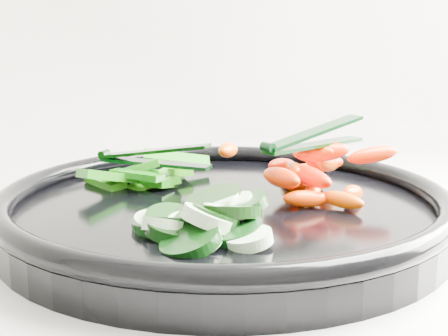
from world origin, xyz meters
name	(u,v)px	position (x,y,z in m)	size (l,w,h in m)	color
veggie_tray	(224,208)	(0.39, 1.63, 0.95)	(0.43, 0.43, 0.04)	black
cucumber_pile	(197,222)	(0.34, 1.57, 0.96)	(0.12, 0.12, 0.04)	black
carrot_pile	(308,172)	(0.47, 1.62, 0.97)	(0.14, 0.14, 0.05)	#FD5500
pepper_pile	(148,174)	(0.36, 1.72, 0.96)	(0.15, 0.09, 0.04)	#126509
tong_carrot	(312,139)	(0.47, 1.62, 1.00)	(0.11, 0.04, 0.02)	black
tong_pepper	(151,157)	(0.37, 1.72, 0.98)	(0.08, 0.10, 0.02)	black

